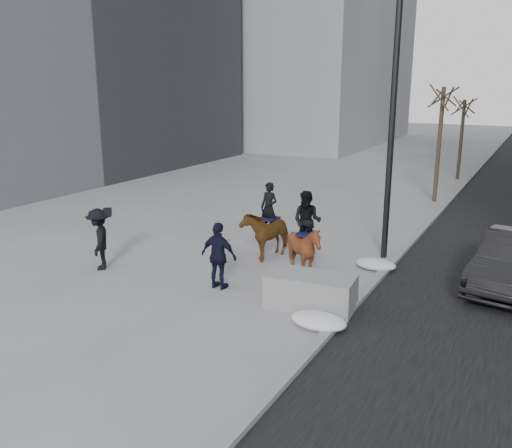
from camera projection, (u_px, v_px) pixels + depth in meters
The scene contains 11 objects.
ground at pixel (234, 291), 13.81m from camera, with size 120.00×120.00×0.00m, color gray.
curb at pixel (433, 218), 20.91m from camera, with size 0.25×90.00×0.12m, color gray.
planter at pixel (311, 291), 12.72m from camera, with size 2.05×1.02×0.82m, color gray.
tree_near at pixel (439, 139), 23.44m from camera, with size 1.20×1.20×5.51m, color #32261E, non-canonical shape.
tree_far at pixel (461, 135), 29.02m from camera, with size 1.20×1.20×4.71m, color #392A22, non-canonical shape.
mounted_left at pixel (267, 229), 16.39m from camera, with size 1.06×1.85×2.26m.
mounted_right at pixel (305, 244), 14.49m from camera, with size 1.43×1.57×2.39m.
feeder at pixel (219, 256), 13.80m from camera, with size 1.04×0.87×1.75m.
camera_crew at pixel (99, 239), 15.26m from camera, with size 1.22×1.29×1.75m.
lamppost at pixel (394, 88), 15.20m from camera, with size 0.25×0.80×9.09m.
snow_piles at pixel (347, 292), 13.34m from camera, with size 1.26×5.07×0.32m.
Camera 1 is at (6.66, -11.07, 5.20)m, focal length 38.00 mm.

